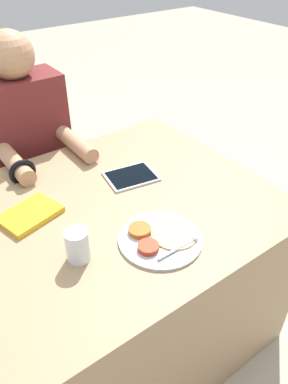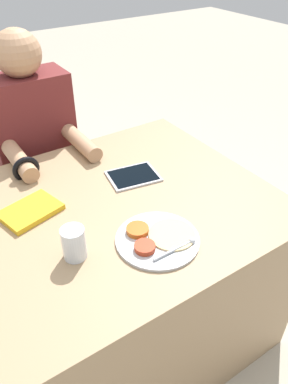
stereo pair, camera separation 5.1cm
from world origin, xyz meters
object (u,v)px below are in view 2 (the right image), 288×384
object	(u,v)px
red_notebook	(31,211)
tablet_device	(133,176)
person_diner	(40,166)
thali_tray	(157,239)
drinking_glass	(74,243)

from	to	relation	value
red_notebook	tablet_device	size ratio (longest dim) A/B	1.03
tablet_device	person_diner	distance (m)	0.61
thali_tray	red_notebook	world-z (taller)	thali_tray
tablet_device	person_diner	size ratio (longest dim) A/B	0.18
thali_tray	tablet_device	world-z (taller)	thali_tray
person_diner	drinking_glass	world-z (taller)	person_diner
person_diner	drinking_glass	xyz separation A→B (m)	(-0.17, -0.82, 0.21)
thali_tray	drinking_glass	size ratio (longest dim) A/B	2.55
tablet_device	drinking_glass	xyz separation A→B (m)	(-0.38, -0.27, 0.05)
person_diner	drinking_glass	bearing A→B (deg)	-101.52
tablet_device	thali_tray	bearing A→B (deg)	-110.45
drinking_glass	red_notebook	bearing A→B (deg)	98.83
red_notebook	tablet_device	bearing A→B (deg)	-0.70
thali_tray	tablet_device	xyz separation A→B (m)	(0.13, 0.36, -0.00)
tablet_device	person_diner	xyz separation A→B (m)	(-0.22, 0.55, -0.16)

